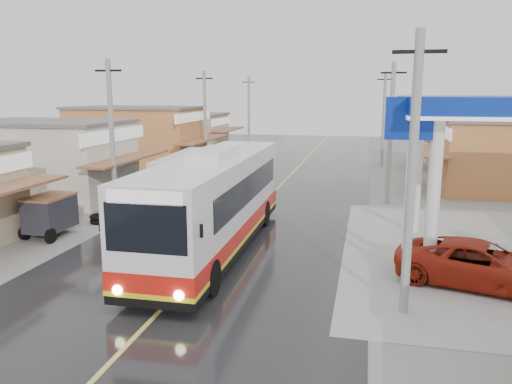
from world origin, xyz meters
TOP-DOWN VIEW (x-y plane):
  - ground at (0.00, 0.00)m, footprint 120.00×120.00m
  - road at (0.00, 15.00)m, footprint 12.00×90.00m
  - centre_line at (0.00, 15.00)m, footprint 0.15×90.00m
  - shopfronts_left at (-13.00, 18.00)m, footprint 11.00×44.00m
  - utility_poles_left at (-7.00, 16.00)m, footprint 1.60×50.00m
  - utility_poles_right at (7.00, 15.00)m, footprint 1.60×36.00m
  - coach_bus at (-0.13, 4.51)m, footprint 3.10×13.27m
  - second_bus at (-4.62, 13.59)m, footprint 2.71×8.23m
  - jeepney at (9.58, 2.73)m, footprint 5.83×3.85m
  - cyclist at (-3.40, 6.58)m, footprint 0.74×1.81m
  - tricycle_near at (-7.92, 4.75)m, footprint 1.63×2.45m
  - tyre_stack at (-7.02, 7.27)m, footprint 0.86×0.86m

SIDE VIEW (x-z plane):
  - ground at x=0.00m, z-range 0.00..0.00m
  - shopfronts_left at x=-13.00m, z-range -2.60..2.60m
  - utility_poles_left at x=-7.00m, z-range -4.00..4.00m
  - utility_poles_right at x=7.00m, z-range -4.00..4.00m
  - road at x=0.00m, z-range 0.00..0.02m
  - centre_line at x=0.00m, z-range 0.02..0.03m
  - tyre_stack at x=-7.02m, z-range 0.00..0.44m
  - cyclist at x=-3.40m, z-range -0.33..1.58m
  - jeepney at x=9.58m, z-range 0.00..1.49m
  - tricycle_near at x=-7.92m, z-range 0.13..1.99m
  - second_bus at x=-4.62m, z-range 0.11..2.79m
  - coach_bus at x=-0.13m, z-range -0.07..4.06m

